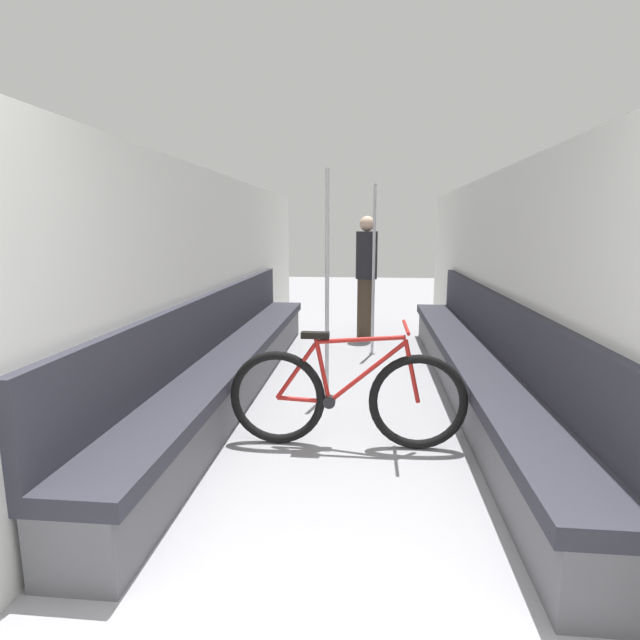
% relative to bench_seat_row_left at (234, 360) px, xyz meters
% --- Properties ---
extents(wall_left, '(0.10, 9.90, 2.11)m').
position_rel_bench_seat_row_left_xyz_m(wall_left, '(-0.26, -0.19, 0.74)').
color(wall_left, silver).
rests_on(wall_left, ground).
extents(wall_right, '(0.10, 9.90, 2.11)m').
position_rel_bench_seat_row_left_xyz_m(wall_right, '(2.54, -0.19, 0.74)').
color(wall_right, silver).
rests_on(wall_right, ground).
extents(bench_seat_row_left, '(0.49, 5.57, 0.97)m').
position_rel_bench_seat_row_left_xyz_m(bench_seat_row_left, '(0.00, 0.00, 0.00)').
color(bench_seat_row_left, '#5B5B60').
rests_on(bench_seat_row_left, ground).
extents(bench_seat_row_right, '(0.49, 5.57, 0.97)m').
position_rel_bench_seat_row_left_xyz_m(bench_seat_row_right, '(2.28, 0.00, 0.00)').
color(bench_seat_row_right, '#5B5B60').
rests_on(bench_seat_row_right, ground).
extents(bicycle, '(1.72, 0.46, 0.91)m').
position_rel_bench_seat_row_left_xyz_m(bicycle, '(1.14, -1.13, 0.06)').
color(bicycle, black).
rests_on(bicycle, ground).
extents(grab_pole_near, '(0.08, 0.08, 2.09)m').
position_rel_bench_seat_row_left_xyz_m(grab_pole_near, '(0.91, -0.05, 0.70)').
color(grab_pole_near, gray).
rests_on(grab_pole_near, ground).
extents(grab_pole_far, '(0.08, 0.08, 2.09)m').
position_rel_bench_seat_row_left_xyz_m(grab_pole_far, '(1.34, 1.59, 0.70)').
color(grab_pole_far, gray).
rests_on(grab_pole_far, ground).
extents(passenger_standing, '(0.30, 0.30, 1.73)m').
position_rel_bench_seat_row_left_xyz_m(passenger_standing, '(1.25, 2.48, 0.59)').
color(passenger_standing, '#473828').
rests_on(passenger_standing, ground).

